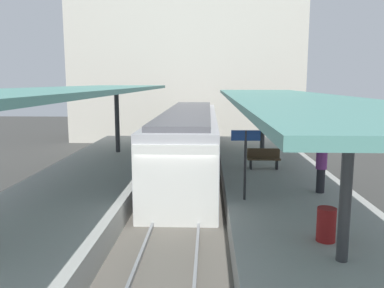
{
  "coord_description": "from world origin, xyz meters",
  "views": [
    {
      "loc": [
        1.01,
        -12.79,
        4.69
      ],
      "look_at": [
        0.22,
        5.83,
        1.74
      ],
      "focal_mm": 37.0,
      "sensor_mm": 36.0,
      "label": 1
    }
  ],
  "objects": [
    {
      "name": "platform_bench",
      "position": [
        3.37,
        3.92,
        1.46
      ],
      "size": [
        1.4,
        0.41,
        0.86
      ],
      "color": "black",
      "rests_on": "platform_right"
    },
    {
      "name": "platform_right",
      "position": [
        3.8,
        0.0,
        0.5
      ],
      "size": [
        4.4,
        28.0,
        1.0
      ],
      "primitive_type": "cube",
      "color": "#9E9E99",
      "rests_on": "ground_plane"
    },
    {
      "name": "platform_left",
      "position": [
        -3.8,
        0.0,
        0.5
      ],
      "size": [
        4.4,
        28.0,
        1.0
      ],
      "primitive_type": "cube",
      "color": "#9E9E99",
      "rests_on": "ground_plane"
    },
    {
      "name": "rail_far_side",
      "position": [
        0.72,
        0.0,
        0.27
      ],
      "size": [
        0.08,
        28.0,
        0.14
      ],
      "primitive_type": "cube",
      "color": "slate",
      "rests_on": "track_ballast"
    },
    {
      "name": "litter_bin",
      "position": [
        3.76,
        -3.87,
        1.4
      ],
      "size": [
        0.44,
        0.44,
        0.8
      ],
      "primitive_type": "cylinder",
      "color": "maroon",
      "rests_on": "platform_right"
    },
    {
      "name": "rail_near_side",
      "position": [
        -0.72,
        0.0,
        0.27
      ],
      "size": [
        0.08,
        28.0,
        0.14
      ],
      "primitive_type": "cube",
      "color": "slate",
      "rests_on": "track_ballast"
    },
    {
      "name": "canopy_right",
      "position": [
        3.8,
        1.4,
        4.07
      ],
      "size": [
        4.18,
        21.0,
        3.19
      ],
      "color": "#333335",
      "rests_on": "platform_right"
    },
    {
      "name": "canopy_left",
      "position": [
        -3.8,
        1.4,
        4.34
      ],
      "size": [
        4.18,
        21.0,
        3.47
      ],
      "color": "#333335",
      "rests_on": "platform_left"
    },
    {
      "name": "station_building_backdrop",
      "position": [
        -0.8,
        20.0,
        5.5
      ],
      "size": [
        18.0,
        6.0,
        11.0
      ],
      "primitive_type": "cube",
      "color": "beige",
      "rests_on": "ground_plane"
    },
    {
      "name": "commuter_train",
      "position": [
        0.0,
        6.89,
        1.73
      ],
      "size": [
        2.78,
        15.89,
        3.1
      ],
      "color": "#ADADB2",
      "rests_on": "track_ballast"
    },
    {
      "name": "passenger_near_bench",
      "position": [
        4.77,
        0.28,
        1.86
      ],
      "size": [
        0.36,
        0.36,
        1.66
      ],
      "color": "#232328",
      "rests_on": "platform_right"
    },
    {
      "name": "platform_sign",
      "position": [
        2.15,
        -0.66,
        2.62
      ],
      "size": [
        0.9,
        0.08,
        2.21
      ],
      "color": "#262628",
      "rests_on": "platform_right"
    },
    {
      "name": "track_ballast",
      "position": [
        0.0,
        0.0,
        0.1
      ],
      "size": [
        3.2,
        28.0,
        0.2
      ],
      "primitive_type": "cube",
      "color": "#59544C",
      "rests_on": "ground_plane"
    },
    {
      "name": "ground_plane",
      "position": [
        0.0,
        0.0,
        0.0
      ],
      "size": [
        80.0,
        80.0,
        0.0
      ],
      "primitive_type": "plane",
      "color": "#383835"
    }
  ]
}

